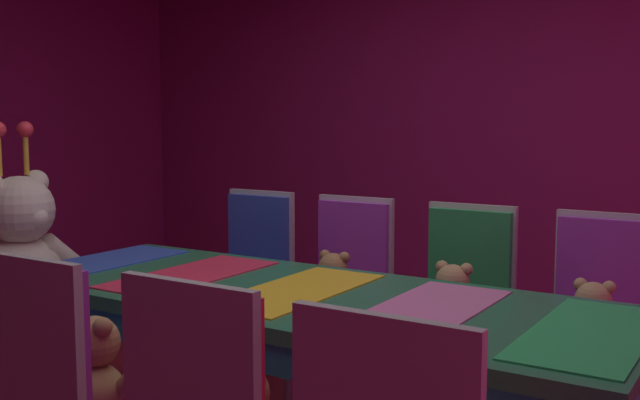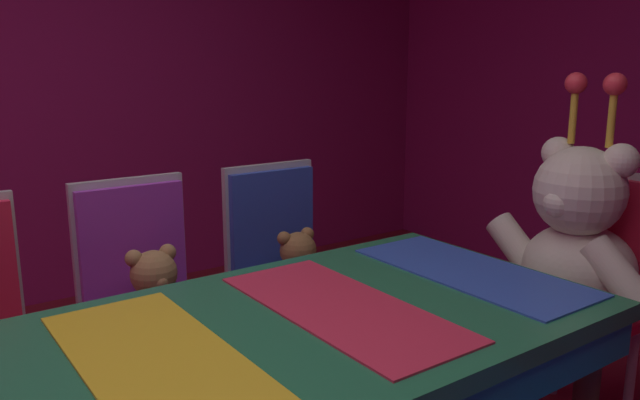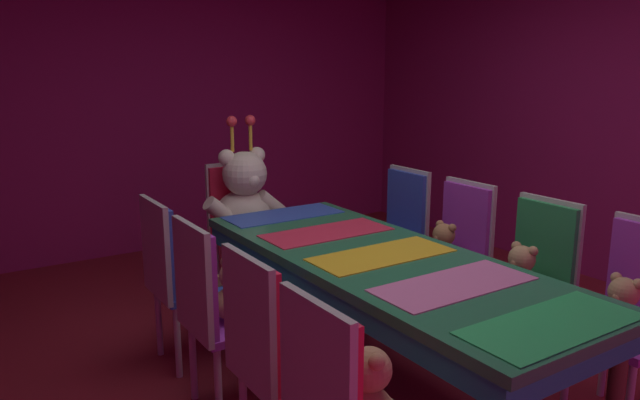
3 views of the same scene
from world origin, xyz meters
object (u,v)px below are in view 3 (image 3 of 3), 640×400
(teddy_left_3, at_px, (195,264))
(chair_left_1, at_px, (267,344))
(chair_left_2, at_px, (209,299))
(teddy_right_2, at_px, (443,248))
(teddy_left_1, at_px, (297,342))
(chair_right_3, at_px, (400,223))
(throne_chair, at_px, (237,214))
(teddy_right_0, at_px, (621,310))
(chair_right_2, at_px, (459,242))
(chair_left_3, at_px, (170,266))
(chair_right_1, at_px, (537,268))
(banquet_table, at_px, (382,271))
(teddy_right_1, at_px, (520,274))
(king_teddy_bear, at_px, (246,199))
(chair_right_0, at_px, (639,300))
(teddy_left_0, at_px, (370,394))
(teddy_left_2, at_px, (236,294))

(teddy_left_3, bearing_deg, chair_left_1, -97.41)
(chair_left_2, relative_size, teddy_right_2, 3.25)
(teddy_left_1, height_order, teddy_right_2, teddy_right_2)
(chair_right_3, distance_m, throne_chair, 1.24)
(teddy_right_0, bearing_deg, chair_right_2, -96.78)
(chair_left_2, bearing_deg, chair_left_3, 88.77)
(chair_right_1, relative_size, throne_chair, 1.00)
(banquet_table, distance_m, teddy_right_1, 0.79)
(king_teddy_bear, bearing_deg, banquet_table, -0.00)
(chair_right_0, bearing_deg, banquet_table, -44.95)
(banquet_table, xyz_separation_m, teddy_left_3, (-0.70, 0.84, -0.07))
(teddy_left_3, height_order, teddy_right_0, teddy_left_3)
(banquet_table, relative_size, teddy_left_0, 7.26)
(teddy_left_0, distance_m, chair_left_1, 0.54)
(teddy_left_1, height_order, throne_chair, throne_chair)
(teddy_left_3, height_order, chair_right_3, chair_right_3)
(teddy_right_1, relative_size, king_teddy_bear, 0.35)
(teddy_right_2, distance_m, throne_chair, 1.63)
(chair_right_0, distance_m, teddy_right_2, 1.19)
(chair_right_0, distance_m, throne_chair, 2.78)
(teddy_left_1, height_order, king_teddy_bear, king_teddy_bear)
(chair_right_3, bearing_deg, teddy_left_2, 21.17)
(chair_left_3, distance_m, teddy_left_3, 0.14)
(teddy_left_1, height_order, chair_right_2, chair_right_2)
(teddy_left_1, distance_m, king_teddy_bear, 2.03)
(teddy_left_0, bearing_deg, chair_right_1, 18.67)
(chair_left_2, xyz_separation_m, teddy_left_3, (0.16, 0.58, -0.01))
(teddy_left_2, bearing_deg, chair_right_3, 21.17)
(banquet_table, distance_m, teddy_left_3, 1.10)
(chair_right_3, bearing_deg, chair_right_2, 89.98)
(banquet_table, bearing_deg, chair_right_1, -19.20)
(chair_left_2, relative_size, king_teddy_bear, 1.10)
(chair_left_1, relative_size, king_teddy_bear, 1.10)
(teddy_left_1, height_order, teddy_right_1, teddy_right_1)
(chair_right_1, distance_m, teddy_right_1, 0.14)
(chair_left_1, bearing_deg, teddy_right_2, 21.19)
(chair_left_1, xyz_separation_m, teddy_right_2, (1.58, 0.61, -0.02))
(throne_chair, bearing_deg, teddy_left_0, -15.59)
(teddy_left_0, height_order, chair_left_2, chair_left_2)
(chair_right_0, distance_m, teddy_right_1, 0.60)
(chair_left_3, height_order, throne_chair, same)
(chair_right_1, distance_m, king_teddy_bear, 2.08)
(teddy_left_1, distance_m, chair_right_2, 1.70)
(chair_left_1, relative_size, chair_right_2, 1.00)
(chair_left_1, bearing_deg, teddy_left_3, 82.59)
(chair_right_1, distance_m, chair_right_3, 1.18)
(chair_left_1, bearing_deg, chair_right_2, 19.56)
(teddy_right_1, height_order, chair_right_3, chair_right_3)
(banquet_table, xyz_separation_m, chair_left_1, (-0.85, -0.31, -0.06))
(teddy_left_3, bearing_deg, teddy_right_0, -50.20)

